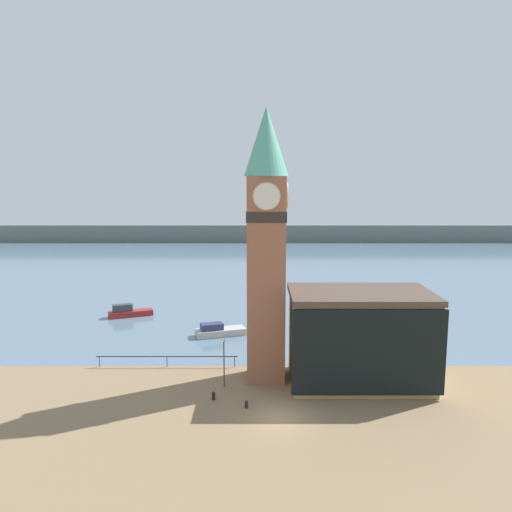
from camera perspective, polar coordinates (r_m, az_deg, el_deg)
name	(u,v)px	position (r m, az deg, el deg)	size (l,w,h in m)	color
ground_plane	(280,419)	(40.22, 2.75, -18.15)	(160.00, 160.00, 0.00)	#846B4C
water	(265,264)	(108.51, 1.07, -0.95)	(160.00, 120.00, 0.00)	slate
far_shoreline	(263,233)	(147.81, 0.82, 2.60)	(180.00, 3.00, 5.00)	slate
pier_railing	(168,357)	(50.54, -10.01, -11.32)	(13.86, 0.08, 1.09)	#232328
clock_tower	(267,238)	(44.32, 1.31, 2.02)	(3.89, 3.89, 24.45)	#935B42
pier_building	(361,338)	(46.04, 11.92, -9.11)	(12.66, 7.79, 8.42)	tan
boat_near	(220,331)	(59.53, -4.15, -8.52)	(6.16, 3.67, 1.54)	#B7B2A8
boat_far	(130,312)	(69.44, -14.23, -6.21)	(5.96, 3.46, 1.73)	maroon
mooring_bollard_near	(215,395)	(43.29, -4.74, -15.57)	(0.31, 0.31, 0.71)	black
mooring_bollard_far	(248,404)	(41.77, -0.96, -16.55)	(0.29, 0.29, 0.64)	black
lamp_post	(225,354)	(44.71, -3.55, -11.07)	(0.32, 0.32, 4.43)	#2D2D33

